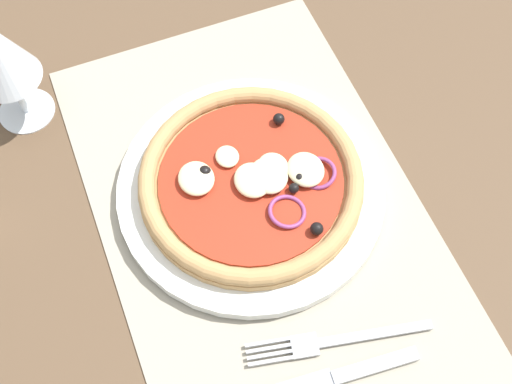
{
  "coord_description": "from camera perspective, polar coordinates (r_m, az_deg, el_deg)",
  "views": [
    {
      "loc": [
        -29.27,
        11.95,
        62.05
      ],
      "look_at": [
        0.6,
        0.0,
        2.76
      ],
      "focal_mm": 46.16,
      "sensor_mm": 36.0,
      "label": 1
    }
  ],
  "objects": [
    {
      "name": "knife",
      "position": [
        0.63,
        5.02,
        -16.28
      ],
      "size": [
        3.5,
        20.07,
        0.62
      ],
      "rotation": [
        0.0,
        0.0,
        1.48
      ],
      "color": "#B2B5BA",
      "rests_on": "placemat"
    },
    {
      "name": "pizza",
      "position": [
        0.68,
        -0.01,
        1.14
      ],
      "size": [
        23.47,
        23.47,
        2.68
      ],
      "color": "tan",
      "rests_on": "plate"
    },
    {
      "name": "ground_plane",
      "position": [
        0.71,
        0.18,
        -1.93
      ],
      "size": [
        190.0,
        140.0,
        2.4
      ],
      "primitive_type": "cube",
      "color": "brown"
    },
    {
      "name": "fork",
      "position": [
        0.64,
        6.35,
        -12.77
      ],
      "size": [
        5.28,
        17.91,
        0.44
      ],
      "rotation": [
        0.0,
        0.0,
        1.36
      ],
      "color": "#B2B5BA",
      "rests_on": "placemat"
    },
    {
      "name": "placemat",
      "position": [
        0.69,
        0.18,
        -1.41
      ],
      "size": [
        51.7,
        32.74,
        0.4
      ],
      "primitive_type": "cube",
      "color": "#A39984",
      "rests_on": "ground_plane"
    },
    {
      "name": "plate",
      "position": [
        0.7,
        -0.07,
        0.41
      ],
      "size": [
        28.28,
        28.28,
        1.36
      ],
      "primitive_type": "cylinder",
      "color": "silver",
      "rests_on": "placemat"
    }
  ]
}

